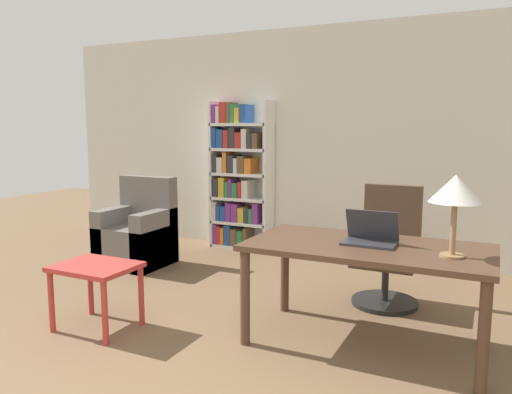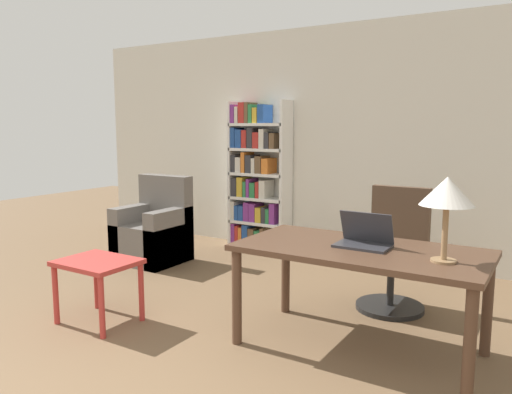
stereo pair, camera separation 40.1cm
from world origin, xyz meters
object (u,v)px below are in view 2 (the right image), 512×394
object	(u,v)px
armchair	(154,233)
laptop	(364,239)
table_lamp	(447,193)
bookshelf	(255,178)
desk	(360,260)
office_chair	(394,256)
side_table_blue	(98,271)

from	to	relation	value
armchair	laptop	bearing A→B (deg)	-18.16
table_lamp	bookshelf	bearing A→B (deg)	140.77
desk	office_chair	world-z (taller)	office_chair
table_lamp	armchair	xyz separation A→B (m)	(-3.37, 1.05, -0.82)
laptop	side_table_blue	bearing A→B (deg)	-161.27
desk	table_lamp	distance (m)	0.76
laptop	office_chair	bearing A→B (deg)	93.02
laptop	armchair	xyz separation A→B (m)	(-2.82, 0.93, -0.45)
armchair	office_chair	bearing A→B (deg)	-0.24
armchair	bookshelf	size ratio (longest dim) A/B	0.53
armchair	bookshelf	bearing A→B (deg)	61.46
desk	bookshelf	distance (m)	3.06
side_table_blue	armchair	xyz separation A→B (m)	(-0.90, 1.58, -0.09)
laptop	desk	bearing A→B (deg)	-104.20
desk	laptop	world-z (taller)	laptop
bookshelf	laptop	bearing A→B (deg)	-43.99
laptop	office_chair	distance (m)	0.97
desk	table_lamp	xyz separation A→B (m)	(0.55, -0.08, 0.51)
side_table_blue	bookshelf	bearing A→B (deg)	95.29
bookshelf	armchair	bearing A→B (deg)	-118.54
laptop	side_table_blue	size ratio (longest dim) A/B	0.61
desk	bookshelf	xyz separation A→B (m)	(-2.17, 2.14, 0.26)
table_lamp	side_table_blue	size ratio (longest dim) A/B	0.88
laptop	table_lamp	xyz separation A→B (m)	(0.54, -0.12, 0.37)
table_lamp	desk	bearing A→B (deg)	171.81
office_chair	armchair	size ratio (longest dim) A/B	1.05
office_chair	bookshelf	size ratio (longest dim) A/B	0.56
laptop	side_table_blue	xyz separation A→B (m)	(-1.93, -0.65, -0.36)
laptop	table_lamp	distance (m)	0.67
side_table_blue	armchair	size ratio (longest dim) A/B	0.61
side_table_blue	table_lamp	bearing A→B (deg)	12.18
table_lamp	office_chair	bearing A→B (deg)	119.83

